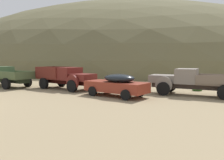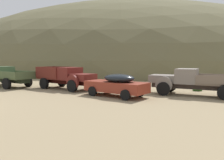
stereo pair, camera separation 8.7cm
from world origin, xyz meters
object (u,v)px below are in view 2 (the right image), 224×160
at_px(truck_oxblood, 69,78).
at_px(car_rust_red, 114,85).
at_px(truck_weathered_green, 2,76).
at_px(truck_primer_gray, 188,81).

relative_size(truck_oxblood, car_rust_red, 1.20).
distance_m(truck_weathered_green, car_rust_red, 12.21).
bearing_deg(truck_primer_gray, truck_oxblood, 9.57).
distance_m(car_rust_red, truck_primer_gray, 5.30).
xyz_separation_m(truck_oxblood, car_rust_red, (4.92, -1.77, -0.19)).
bearing_deg(car_rust_red, truck_weathered_green, 8.55).
bearing_deg(truck_oxblood, truck_primer_gray, 16.58).
bearing_deg(truck_weathered_green, truck_primer_gray, -165.53).
relative_size(truck_weathered_green, truck_oxblood, 1.13).
distance_m(truck_oxblood, truck_primer_gray, 9.60).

